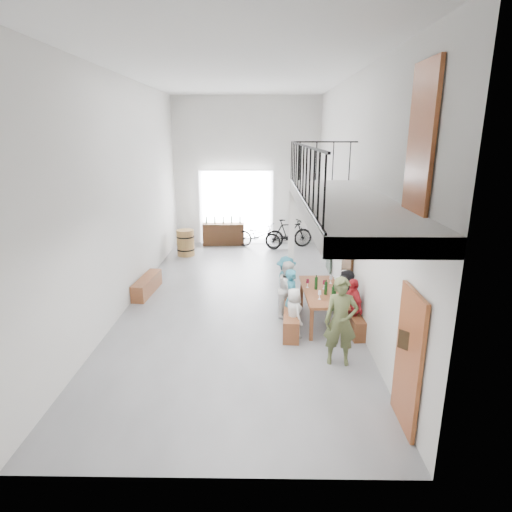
{
  "coord_description": "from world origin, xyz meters",
  "views": [
    {
      "loc": [
        0.6,
        -10.38,
        4.18
      ],
      "look_at": [
        0.46,
        -0.5,
        1.32
      ],
      "focal_mm": 30.0,
      "sensor_mm": 36.0,
      "label": 1
    }
  ],
  "objects_px": {
    "side_bench": "(147,285)",
    "host_standing": "(341,322)",
    "oak_barrel": "(186,243)",
    "serving_counter": "(224,234)",
    "bicycle_near": "(259,236)",
    "tasting_table": "(322,293)",
    "bench_inner": "(292,314)"
  },
  "relations": [
    {
      "from": "bench_inner",
      "to": "serving_counter",
      "type": "relative_size",
      "value": 1.31
    },
    {
      "from": "tasting_table",
      "to": "bench_inner",
      "type": "distance_m",
      "value": 0.83
    },
    {
      "from": "serving_counter",
      "to": "side_bench",
      "type": "bearing_deg",
      "value": -109.87
    },
    {
      "from": "side_bench",
      "to": "oak_barrel",
      "type": "xyz_separation_m",
      "value": [
        0.41,
        3.7,
        0.24
      ]
    },
    {
      "from": "tasting_table",
      "to": "host_standing",
      "type": "xyz_separation_m",
      "value": [
        0.1,
        -1.78,
        0.14
      ]
    },
    {
      "from": "side_bench",
      "to": "oak_barrel",
      "type": "height_order",
      "value": "oak_barrel"
    },
    {
      "from": "tasting_table",
      "to": "oak_barrel",
      "type": "xyz_separation_m",
      "value": [
        -4.04,
        5.51,
        -0.25
      ]
    },
    {
      "from": "bicycle_near",
      "to": "tasting_table",
      "type": "bearing_deg",
      "value": -143.35
    },
    {
      "from": "host_standing",
      "to": "bench_inner",
      "type": "bearing_deg",
      "value": 120.19
    },
    {
      "from": "tasting_table",
      "to": "host_standing",
      "type": "distance_m",
      "value": 1.79
    },
    {
      "from": "serving_counter",
      "to": "bicycle_near",
      "type": "height_order",
      "value": "bicycle_near"
    },
    {
      "from": "serving_counter",
      "to": "host_standing",
      "type": "xyz_separation_m",
      "value": [
        2.94,
        -8.81,
        0.42
      ]
    },
    {
      "from": "bench_inner",
      "to": "bicycle_near",
      "type": "distance_m",
      "value": 6.73
    },
    {
      "from": "side_bench",
      "to": "oak_barrel",
      "type": "bearing_deg",
      "value": 83.64
    },
    {
      "from": "side_bench",
      "to": "host_standing",
      "type": "xyz_separation_m",
      "value": [
        4.55,
        -3.59,
        0.62
      ]
    },
    {
      "from": "host_standing",
      "to": "bicycle_near",
      "type": "distance_m",
      "value": 8.53
    },
    {
      "from": "oak_barrel",
      "to": "bicycle_near",
      "type": "height_order",
      "value": "bicycle_near"
    },
    {
      "from": "bench_inner",
      "to": "serving_counter",
      "type": "xyz_separation_m",
      "value": [
        -2.16,
        7.11,
        0.18
      ]
    },
    {
      "from": "tasting_table",
      "to": "host_standing",
      "type": "bearing_deg",
      "value": -88.48
    },
    {
      "from": "tasting_table",
      "to": "bicycle_near",
      "type": "bearing_deg",
      "value": 101.04
    },
    {
      "from": "tasting_table",
      "to": "bicycle_near",
      "type": "height_order",
      "value": "bicycle_near"
    },
    {
      "from": "oak_barrel",
      "to": "serving_counter",
      "type": "distance_m",
      "value": 1.94
    },
    {
      "from": "bench_inner",
      "to": "serving_counter",
      "type": "height_order",
      "value": "serving_counter"
    },
    {
      "from": "host_standing",
      "to": "bicycle_near",
      "type": "xyz_separation_m",
      "value": [
        -1.58,
        8.37,
        -0.37
      ]
    },
    {
      "from": "bench_inner",
      "to": "side_bench",
      "type": "distance_m",
      "value": 4.22
    },
    {
      "from": "serving_counter",
      "to": "tasting_table",
      "type": "bearing_deg",
      "value": -70.68
    },
    {
      "from": "side_bench",
      "to": "host_standing",
      "type": "relative_size",
      "value": 0.93
    },
    {
      "from": "side_bench",
      "to": "serving_counter",
      "type": "relative_size",
      "value": 0.99
    },
    {
      "from": "bench_inner",
      "to": "bicycle_near",
      "type": "xyz_separation_m",
      "value": [
        -0.81,
        6.67,
        0.23
      ]
    },
    {
      "from": "oak_barrel",
      "to": "serving_counter",
      "type": "bearing_deg",
      "value": 51.69
    },
    {
      "from": "serving_counter",
      "to": "host_standing",
      "type": "relative_size",
      "value": 0.94
    },
    {
      "from": "side_bench",
      "to": "host_standing",
      "type": "height_order",
      "value": "host_standing"
    }
  ]
}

